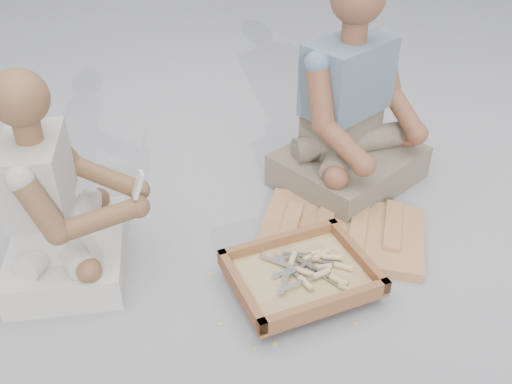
{
  "coord_description": "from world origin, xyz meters",
  "views": [
    {
      "loc": [
        -0.13,
        -1.51,
        1.48
      ],
      "look_at": [
        -0.08,
        0.21,
        0.3
      ],
      "focal_mm": 40.0,
      "sensor_mm": 36.0,
      "label": 1
    }
  ],
  "objects_px": {
    "tool_tray": "(301,275)",
    "craftsman": "(57,209)",
    "companion": "(351,119)",
    "carved_panel": "(342,231)"
  },
  "relations": [
    {
      "from": "tool_tray",
      "to": "craftsman",
      "type": "xyz_separation_m",
      "value": [
        -0.87,
        0.14,
        0.21
      ]
    },
    {
      "from": "craftsman",
      "to": "companion",
      "type": "distance_m",
      "value": 1.29
    },
    {
      "from": "carved_panel",
      "to": "tool_tray",
      "type": "height_order",
      "value": "tool_tray"
    },
    {
      "from": "tool_tray",
      "to": "companion",
      "type": "bearing_deg",
      "value": 68.84
    },
    {
      "from": "tool_tray",
      "to": "carved_panel",
      "type": "bearing_deg",
      "value": 56.31
    },
    {
      "from": "carved_panel",
      "to": "companion",
      "type": "bearing_deg",
      "value": 79.41
    },
    {
      "from": "craftsman",
      "to": "companion",
      "type": "xyz_separation_m",
      "value": [
        1.15,
        0.58,
        0.04
      ]
    },
    {
      "from": "tool_tray",
      "to": "companion",
      "type": "height_order",
      "value": "companion"
    },
    {
      "from": "tool_tray",
      "to": "companion",
      "type": "distance_m",
      "value": 0.81
    },
    {
      "from": "craftsman",
      "to": "companion",
      "type": "bearing_deg",
      "value": 109.93
    }
  ]
}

